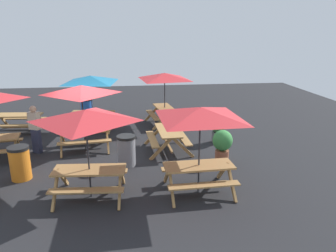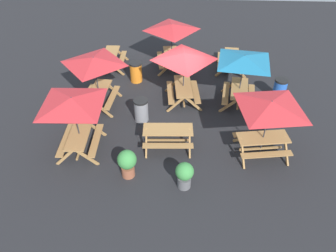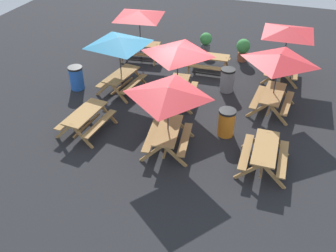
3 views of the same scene
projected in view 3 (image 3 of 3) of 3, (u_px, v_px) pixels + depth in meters
ground_plane at (187, 100)px, 14.84m from camera, size 27.43×27.43×0.00m
picnic_table_0 at (86, 117)px, 12.84m from camera, size 1.91×1.66×0.81m
picnic_table_1 at (208, 60)px, 16.56m from camera, size 1.61×1.86×0.81m
picnic_table_2 at (168, 96)px, 11.19m from camera, size 2.26×2.26×2.34m
picnic_table_3 at (279, 62)px, 13.08m from camera, size 2.15×2.15×2.34m
picnic_table_4 at (288, 34)px, 15.21m from camera, size 2.83×2.83×2.34m
picnic_table_5 at (139, 18)px, 16.85m from camera, size 2.80×2.80×2.34m
picnic_table_6 at (265, 152)px, 11.29m from camera, size 1.82×1.56×0.81m
picnic_table_7 at (178, 55)px, 13.62m from camera, size 2.19×2.19×2.34m
picnic_table_8 at (119, 45)px, 14.32m from camera, size 2.80×2.80×2.34m
trash_bin_gray at (227, 80)px, 15.17m from camera, size 0.59×0.59×0.98m
trash_bin_orange at (226, 122)px, 12.70m from camera, size 0.59×0.59×0.98m
trash_bin_blue at (76, 78)px, 15.32m from camera, size 0.59×0.59×0.98m
potted_plant_0 at (243, 49)px, 17.42m from camera, size 0.63×0.63×1.07m
potted_plant_1 at (206, 41)px, 18.25m from camera, size 0.59×0.59×0.99m
person_standing at (167, 103)px, 12.98m from camera, size 0.42×0.35×1.67m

